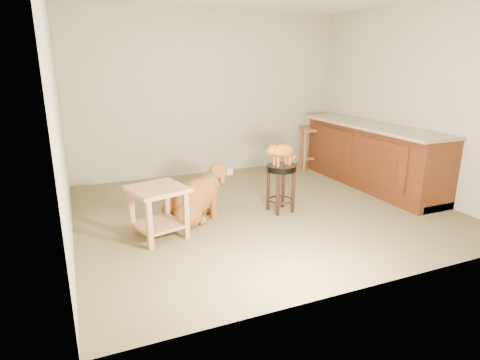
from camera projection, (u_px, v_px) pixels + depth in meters
name	position (u px, v px, depth m)	size (l,w,h in m)	color
floor	(263.00, 209.00, 5.11)	(4.50, 4.00, 0.01)	brown
room_shell	(265.00, 74.00, 4.64)	(4.54, 4.04, 2.62)	#A6A186
cabinet_run	(371.00, 157.00, 5.98)	(0.70, 2.56, 0.94)	#50220E
padded_stool	(281.00, 179.00, 4.94)	(0.36, 0.36, 0.60)	black
wood_stool	(312.00, 148.00, 6.99)	(0.50, 0.50, 0.72)	brown
side_table	(158.00, 205.00, 4.20)	(0.67, 0.67, 0.56)	#9B6C47
golden_retriever	(194.00, 200.00, 4.69)	(1.06, 0.64, 0.70)	brown
tabby_kitten	(281.00, 152.00, 4.84)	(0.49, 0.22, 0.31)	#AA4B11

